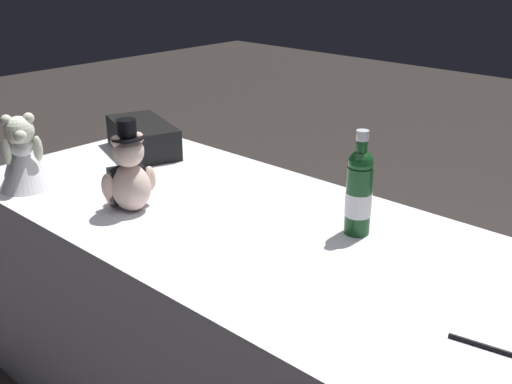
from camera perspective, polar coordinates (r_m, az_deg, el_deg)
The scene contains 6 objects.
reception_table at distance 1.94m, azimuth -0.00°, elevation -12.71°, with size 2.00×0.82×0.72m, color white.
teddy_bear_groom at distance 1.87m, azimuth -11.37°, elevation 1.42°, with size 0.16×0.16×0.27m.
teddy_bear_bride at distance 2.14m, azimuth -20.30°, elevation 3.13°, with size 0.22×0.19×0.24m.
champagne_bottle at distance 1.69m, azimuth 9.26°, elevation 0.09°, with size 0.07×0.07×0.29m.
signing_pen at distance 1.34m, azimuth 19.98°, elevation -12.94°, with size 0.14×0.04×0.01m.
gift_case_black at distance 2.40m, azimuth -10.15°, elevation 4.88°, with size 0.38×0.28×0.11m.
Camera 1 is at (1.09, -1.17, 1.45)m, focal length 44.40 mm.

